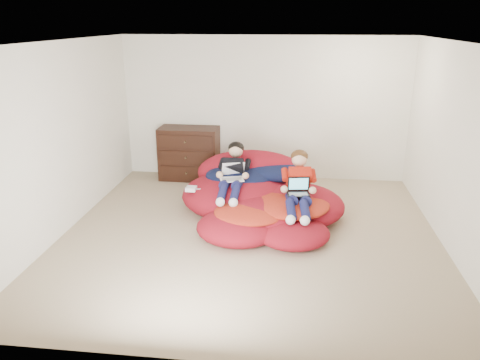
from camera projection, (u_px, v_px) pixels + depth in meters
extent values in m
cube|color=tan|center=(250.00, 243.00, 6.34)|extent=(5.10, 5.10, 0.25)
cube|color=white|center=(264.00, 109.00, 8.25)|extent=(5.10, 0.02, 2.50)
cube|color=white|center=(218.00, 229.00, 3.53)|extent=(5.10, 0.02, 2.50)
cube|color=white|center=(61.00, 139.00, 6.17)|extent=(0.02, 5.10, 2.50)
cube|color=white|center=(458.00, 151.00, 5.61)|extent=(0.02, 5.10, 2.50)
cube|color=silver|center=(251.00, 41.00, 5.48)|extent=(5.10, 5.10, 0.02)
cube|color=black|center=(189.00, 153.00, 8.38)|extent=(1.05, 0.53, 0.94)
cube|color=black|center=(187.00, 173.00, 8.22)|extent=(0.94, 0.03, 0.23)
cylinder|color=#4C3F26|center=(186.00, 173.00, 8.20)|extent=(0.03, 0.06, 0.03)
cube|color=black|center=(186.00, 157.00, 8.13)|extent=(0.94, 0.03, 0.23)
cylinder|color=#4C3F26|center=(186.00, 158.00, 8.11)|extent=(0.03, 0.06, 0.03)
cube|color=black|center=(185.00, 142.00, 8.04)|extent=(0.94, 0.03, 0.23)
cylinder|color=#4C3F26|center=(185.00, 142.00, 8.02)|extent=(0.03, 0.06, 0.03)
ellipsoid|color=maroon|center=(239.00, 195.00, 7.10)|extent=(1.73, 1.55, 0.62)
ellipsoid|color=maroon|center=(295.00, 205.00, 6.78)|extent=(1.42, 1.38, 0.51)
ellipsoid|color=maroon|center=(263.00, 215.00, 6.46)|extent=(1.46, 1.17, 0.47)
ellipsoid|color=maroon|center=(239.00, 227.00, 6.19)|extent=(1.12, 1.03, 0.37)
ellipsoid|color=maroon|center=(292.00, 233.00, 6.06)|extent=(0.98, 0.89, 0.32)
ellipsoid|color=maroon|center=(253.00, 174.00, 7.46)|extent=(1.79, 0.79, 0.79)
ellipsoid|color=#0F1739|center=(240.00, 176.00, 7.15)|extent=(1.06, 0.87, 0.27)
ellipsoid|color=#0F1739|center=(273.00, 171.00, 7.24)|extent=(1.11, 0.78, 0.27)
ellipsoid|color=red|center=(290.00, 204.00, 6.45)|extent=(1.10, 1.10, 0.20)
ellipsoid|color=red|center=(250.00, 212.00, 6.27)|extent=(0.98, 0.88, 0.18)
ellipsoid|color=white|center=(235.00, 159.00, 7.52)|extent=(0.41, 0.26, 0.26)
cube|color=black|center=(235.00, 169.00, 6.98)|extent=(0.32, 0.45, 0.42)
sphere|color=#DBAB86|center=(236.00, 150.00, 7.06)|extent=(0.21, 0.21, 0.21)
ellipsoid|color=black|center=(236.00, 148.00, 7.07)|extent=(0.24, 0.23, 0.18)
cylinder|color=#141640|center=(226.00, 184.00, 6.72)|extent=(0.16, 0.35, 0.19)
cylinder|color=#141640|center=(222.00, 193.00, 6.44)|extent=(0.13, 0.34, 0.22)
sphere|color=white|center=(220.00, 202.00, 6.29)|extent=(0.13, 0.13, 0.13)
cylinder|color=#141640|center=(238.00, 184.00, 6.70)|extent=(0.16, 0.35, 0.19)
cylinder|color=#141640|center=(235.00, 194.00, 6.42)|extent=(0.13, 0.34, 0.22)
sphere|color=white|center=(233.00, 203.00, 6.27)|extent=(0.13, 0.13, 0.13)
cube|color=red|center=(299.00, 181.00, 6.53)|extent=(0.36, 0.43, 0.47)
sphere|color=#DBAB86|center=(299.00, 159.00, 6.56)|extent=(0.22, 0.22, 0.22)
ellipsoid|color=#462A12|center=(299.00, 156.00, 6.58)|extent=(0.24, 0.23, 0.19)
cylinder|color=#141640|center=(291.00, 199.00, 6.31)|extent=(0.19, 0.37, 0.20)
cylinder|color=#141640|center=(291.00, 210.00, 6.03)|extent=(0.16, 0.35, 0.23)
sphere|color=white|center=(291.00, 220.00, 5.88)|extent=(0.13, 0.13, 0.13)
cylinder|color=#141640|center=(305.00, 200.00, 6.29)|extent=(0.19, 0.37, 0.20)
cylinder|color=#141640|center=(305.00, 211.00, 6.01)|extent=(0.16, 0.35, 0.23)
sphere|color=white|center=(305.00, 221.00, 5.86)|extent=(0.13, 0.13, 0.13)
cube|color=white|center=(232.00, 179.00, 6.70)|extent=(0.38, 0.31, 0.01)
cube|color=gray|center=(232.00, 179.00, 6.68)|extent=(0.30, 0.20, 0.00)
cube|color=white|center=(233.00, 169.00, 6.82)|extent=(0.35, 0.21, 0.21)
cube|color=blue|center=(233.00, 168.00, 6.81)|extent=(0.30, 0.17, 0.17)
cube|color=black|center=(298.00, 194.00, 6.30)|extent=(0.32, 0.25, 0.01)
cube|color=gray|center=(298.00, 194.00, 6.28)|extent=(0.27, 0.15, 0.00)
cube|color=black|center=(299.00, 184.00, 6.37)|extent=(0.30, 0.08, 0.21)
cube|color=teal|center=(299.00, 184.00, 6.36)|extent=(0.26, 0.06, 0.17)
cube|color=white|center=(191.00, 189.00, 6.78)|extent=(0.15, 0.15, 0.06)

